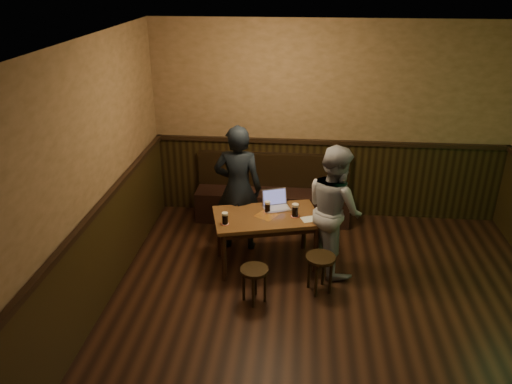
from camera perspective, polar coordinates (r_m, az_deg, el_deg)
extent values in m
cube|color=black|center=(5.15, 8.80, -17.55)|extent=(5.00, 6.00, 0.02)
cube|color=beige|center=(3.89, 11.53, 15.07)|extent=(5.00, 6.00, 0.02)
cube|color=#9A734E|center=(7.14, 8.42, 7.84)|extent=(5.00, 0.02, 2.80)
cube|color=#9A734E|center=(4.82, -21.30, -2.05)|extent=(0.02, 6.00, 2.80)
cube|color=black|center=(7.39, 8.03, 1.46)|extent=(4.98, 0.04, 1.10)
cube|color=black|center=(5.22, -19.56, -10.46)|extent=(0.04, 5.98, 1.10)
cube|color=black|center=(7.16, 8.31, 5.63)|extent=(4.98, 0.06, 0.06)
cube|color=black|center=(4.91, -20.19, -4.91)|extent=(0.06, 5.98, 0.06)
cube|color=black|center=(7.28, 1.88, -1.49)|extent=(2.20, 0.50, 0.45)
cube|color=black|center=(7.27, 2.04, 2.57)|extent=(2.20, 0.10, 0.50)
cube|color=#542D18|center=(6.02, 1.20, -2.87)|extent=(1.39, 1.00, 0.04)
cube|color=black|center=(6.05, 1.19, -3.43)|extent=(1.26, 0.87, 0.07)
cube|color=maroon|center=(6.01, 1.20, -2.66)|extent=(0.32, 0.32, 0.00)
cylinder|color=black|center=(5.88, -3.70, -7.43)|extent=(0.06, 0.06, 0.63)
cylinder|color=black|center=(6.37, -4.21, -4.73)|extent=(0.06, 0.06, 0.63)
cylinder|color=black|center=(6.06, 6.85, -6.52)|extent=(0.06, 0.06, 0.63)
cylinder|color=black|center=(6.53, 5.52, -3.97)|extent=(0.06, 0.06, 0.63)
cylinder|color=black|center=(5.47, -0.20, -8.92)|extent=(0.32, 0.32, 0.04)
cylinder|color=black|center=(5.58, 1.04, -10.72)|extent=(0.03, 0.03, 0.40)
cylinder|color=black|center=(5.68, -0.05, -9.96)|extent=(0.03, 0.03, 0.40)
cylinder|color=black|center=(5.60, -1.42, -10.56)|extent=(0.03, 0.03, 0.40)
cylinder|color=black|center=(5.49, -0.34, -11.35)|extent=(0.03, 0.03, 0.40)
cylinder|color=black|center=(5.67, 7.41, -7.48)|extent=(0.43, 0.43, 0.04)
cylinder|color=black|center=(5.76, 8.52, -9.57)|extent=(0.04, 0.04, 0.43)
cylinder|color=black|center=(5.89, 7.69, -8.66)|extent=(0.04, 0.04, 0.43)
cylinder|color=black|center=(5.82, 6.08, -9.03)|extent=(0.04, 0.04, 0.43)
cylinder|color=black|center=(5.68, 6.88, -9.96)|extent=(0.04, 0.04, 0.43)
cylinder|color=#A71F14|center=(5.83, -3.54, -3.64)|extent=(0.09, 0.09, 0.00)
cylinder|color=silver|center=(5.83, -3.54, -3.61)|extent=(0.08, 0.08, 0.00)
cylinder|color=black|center=(5.80, -3.56, -3.10)|extent=(0.07, 0.07, 0.11)
cylinder|color=beige|center=(5.77, -3.58, -2.47)|extent=(0.07, 0.07, 0.03)
cylinder|color=#A71F14|center=(6.09, 1.31, -2.29)|extent=(0.09, 0.09, 0.00)
cylinder|color=silver|center=(6.09, 1.32, -2.26)|extent=(0.08, 0.08, 0.00)
cylinder|color=black|center=(6.06, 1.32, -1.78)|extent=(0.07, 0.07, 0.11)
cylinder|color=beige|center=(6.03, 1.33, -1.19)|extent=(0.07, 0.07, 0.03)
cylinder|color=#A71F14|center=(6.01, 4.46, -2.75)|extent=(0.11, 0.11, 0.00)
cylinder|color=silver|center=(6.01, 4.47, -2.72)|extent=(0.09, 0.09, 0.00)
cylinder|color=black|center=(5.98, 4.49, -2.17)|extent=(0.08, 0.08, 0.13)
cylinder|color=beige|center=(5.94, 4.51, -1.50)|extent=(0.08, 0.08, 0.03)
cube|color=silver|center=(6.16, 2.40, -1.89)|extent=(0.37, 0.31, 0.02)
cube|color=#B2B2B7|center=(6.16, 2.40, -1.81)|extent=(0.33, 0.26, 0.00)
cube|color=silver|center=(6.21, 2.11, -0.54)|extent=(0.32, 0.17, 0.20)
cube|color=#55589E|center=(6.20, 2.14, -0.57)|extent=(0.28, 0.15, 0.17)
cube|color=silver|center=(5.96, 6.26, -3.08)|extent=(0.26, 0.22, 0.00)
imported|color=black|center=(6.32, -2.06, 0.39)|extent=(0.61, 0.41, 1.67)
imported|color=#99999E|center=(5.95, 8.92, -1.97)|extent=(0.89, 0.96, 1.58)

